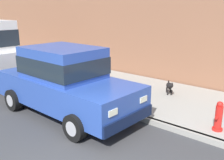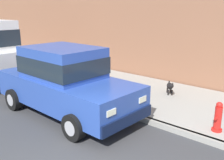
% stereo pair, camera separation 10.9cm
% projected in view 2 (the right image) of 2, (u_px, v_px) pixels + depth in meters
% --- Properties ---
extents(curb, '(0.16, 64.00, 0.14)m').
position_uv_depth(curb, '(162.00, 125.00, 6.54)').
color(curb, gray).
rests_on(curb, ground).
extents(sidewalk, '(3.60, 64.00, 0.14)m').
position_uv_depth(sidewalk, '(193.00, 106.00, 7.84)').
color(sidewalk, '#99968E').
rests_on(sidewalk, ground).
extents(car_blue_sedan, '(2.10, 4.63, 1.92)m').
position_uv_depth(car_blue_sedan, '(65.00, 80.00, 7.27)').
color(car_blue_sedan, '#28479E').
rests_on(car_blue_sedan, ground).
extents(dog_black, '(0.64, 0.49, 0.49)m').
position_uv_depth(dog_black, '(170.00, 86.00, 8.62)').
color(dog_black, black).
rests_on(dog_black, sidewalk).
extents(fire_hydrant, '(0.34, 0.24, 0.72)m').
position_uv_depth(fire_hydrant, '(218.00, 118.00, 6.00)').
color(fire_hydrant, red).
rests_on(fire_hydrant, sidewalk).
extents(building_facade, '(0.50, 20.00, 5.11)m').
position_uv_depth(building_facade, '(94.00, 17.00, 12.74)').
color(building_facade, '#8C5B42').
rests_on(building_facade, ground).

